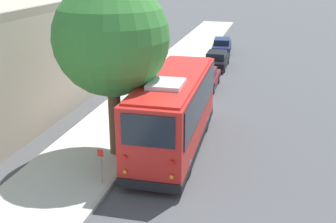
{
  "coord_description": "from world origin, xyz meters",
  "views": [
    {
      "loc": [
        -17.76,
        -4.1,
        8.14
      ],
      "look_at": [
        0.53,
        0.52,
        1.3
      ],
      "focal_mm": 45.0,
      "sensor_mm": 36.0,
      "label": 1
    }
  ],
  "objects": [
    {
      "name": "parked_sedan_maroon",
      "position": [
        9.2,
        0.19,
        0.61
      ],
      "size": [
        4.16,
        1.75,
        1.32
      ],
      "rotation": [
        0.0,
        0.0,
        0.01
      ],
      "color": "maroon",
      "rests_on": "ground"
    },
    {
      "name": "shuttle_bus",
      "position": [
        -0.77,
        -0.08,
        1.93
      ],
      "size": [
        8.71,
        2.79,
        3.59
      ],
      "rotation": [
        0.0,
        0.0,
        0.02
      ],
      "color": "red",
      "rests_on": "ground"
    },
    {
      "name": "sidewalk_slab",
      "position": [
        0.0,
        3.46,
        0.07
      ],
      "size": [
        80.0,
        3.87,
        0.15
      ],
      "primitive_type": "cube",
      "color": "beige",
      "rests_on": "ground"
    },
    {
      "name": "street_tree",
      "position": [
        -1.9,
        2.21,
        5.48
      ],
      "size": [
        4.72,
        4.72,
        8.09
      ],
      "color": "brown",
      "rests_on": "sidewalk_slab"
    },
    {
      "name": "sign_post_far",
      "position": [
        -2.95,
        1.77,
        0.8
      ],
      "size": [
        0.06,
        0.06,
        1.29
      ],
      "color": "gray",
      "rests_on": "sidewalk_slab"
    },
    {
      "name": "parked_sedan_navy",
      "position": [
        21.1,
        0.56,
        0.59
      ],
      "size": [
        4.78,
        1.96,
        1.27
      ],
      "rotation": [
        0.0,
        0.0,
        0.08
      ],
      "color": "#19234C",
      "rests_on": "ground"
    },
    {
      "name": "parked_sedan_black",
      "position": [
        14.96,
        0.19,
        0.6
      ],
      "size": [
        4.5,
        1.76,
        1.29
      ],
      "rotation": [
        0.0,
        0.0,
        0.01
      ],
      "color": "black",
      "rests_on": "ground"
    },
    {
      "name": "sign_post_near",
      "position": [
        -4.72,
        1.77,
        0.87
      ],
      "size": [
        0.06,
        0.22,
        1.39
      ],
      "color": "gray",
      "rests_on": "sidewalk_slab"
    },
    {
      "name": "ground_plane",
      "position": [
        0.0,
        0.0,
        0.0
      ],
      "size": [
        160.0,
        160.0,
        0.0
      ],
      "primitive_type": "plane",
      "color": "#474749"
    },
    {
      "name": "curb_strip",
      "position": [
        0.0,
        1.45,
        0.07
      ],
      "size": [
        80.0,
        0.14,
        0.15
      ],
      "primitive_type": "cube",
      "color": "#AAA69D",
      "rests_on": "ground"
    }
  ]
}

